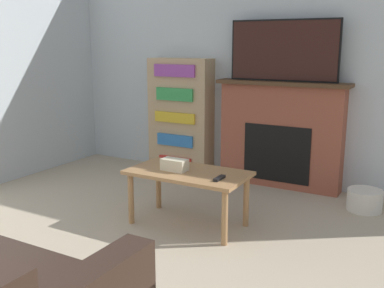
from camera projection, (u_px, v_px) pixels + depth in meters
name	position (u px, v px, depth m)	size (l,w,h in m)	color
wall_back	(261.00, 61.00, 4.94)	(5.85, 0.06, 2.70)	silver
fireplace	(280.00, 134.00, 4.85)	(1.42, 0.28, 1.15)	brown
tv	(283.00, 51.00, 4.64)	(1.15, 0.03, 0.63)	black
coffee_table	(188.00, 179.00, 3.81)	(1.02, 0.55, 0.48)	#A87A4C
tissue_box	(174.00, 165.00, 3.81)	(0.22, 0.12, 0.10)	beige
remote_control	(219.00, 178.00, 3.56)	(0.04, 0.15, 0.02)	black
bookshelf	(181.00, 116.00, 5.40)	(0.78, 0.29, 1.37)	tan
storage_basket	(365.00, 200.00, 4.21)	(0.32, 0.32, 0.20)	silver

